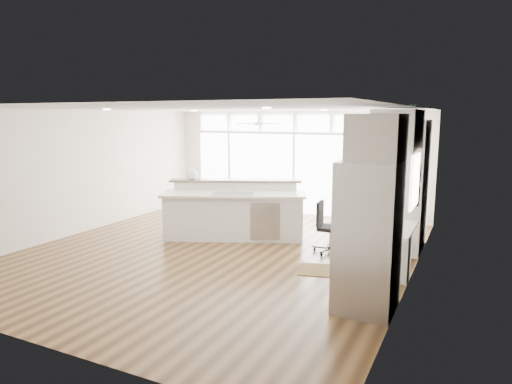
% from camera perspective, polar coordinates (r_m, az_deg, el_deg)
% --- Properties ---
extents(floor, '(7.00, 8.00, 0.02)m').
position_cam_1_polar(floor, '(8.83, -4.69, -7.51)').
color(floor, '#422A14').
rests_on(floor, ground).
extents(ceiling, '(7.00, 8.00, 0.02)m').
position_cam_1_polar(ceiling, '(8.45, -4.95, 10.35)').
color(ceiling, silver).
rests_on(ceiling, wall_back).
extents(wall_back, '(7.00, 0.04, 2.70)m').
position_cam_1_polar(wall_back, '(12.12, 4.93, 3.70)').
color(wall_back, beige).
rests_on(wall_back, floor).
extents(wall_front, '(7.00, 0.04, 2.70)m').
position_cam_1_polar(wall_front, '(5.56, -26.49, -4.23)').
color(wall_front, beige).
rests_on(wall_front, floor).
extents(wall_left, '(0.04, 8.00, 2.70)m').
position_cam_1_polar(wall_left, '(10.75, -21.08, 2.35)').
color(wall_left, beige).
rests_on(wall_left, floor).
extents(wall_right, '(0.04, 8.00, 2.70)m').
position_cam_1_polar(wall_right, '(7.40, 19.16, -0.53)').
color(wall_right, beige).
rests_on(wall_right, floor).
extents(glass_wall, '(5.80, 0.06, 2.08)m').
position_cam_1_polar(glass_wall, '(12.10, 4.80, 2.26)').
color(glass_wall, white).
rests_on(glass_wall, wall_back).
extents(transom_row, '(5.90, 0.06, 0.40)m').
position_cam_1_polar(transom_row, '(12.00, 4.89, 8.57)').
color(transom_row, white).
rests_on(transom_row, wall_back).
extents(desk_window, '(0.04, 0.85, 0.85)m').
position_cam_1_polar(desk_window, '(7.67, 19.22, 1.32)').
color(desk_window, white).
rests_on(desk_window, wall_right).
extents(ceiling_fan, '(1.16, 1.16, 0.32)m').
position_cam_1_polar(ceiling_fan, '(11.15, 0.33, 9.05)').
color(ceiling_fan, silver).
rests_on(ceiling_fan, ceiling).
extents(recessed_lights, '(3.40, 3.00, 0.02)m').
position_cam_1_polar(recessed_lights, '(8.62, -4.25, 10.21)').
color(recessed_lights, silver).
rests_on(recessed_lights, ceiling).
extents(oven_cabinet, '(0.64, 1.20, 2.50)m').
position_cam_1_polar(oven_cabinet, '(9.22, 18.48, 0.78)').
color(oven_cabinet, white).
rests_on(oven_cabinet, floor).
extents(desk_nook, '(0.72, 1.30, 0.76)m').
position_cam_1_polar(desk_nook, '(7.95, 16.38, -6.88)').
color(desk_nook, white).
rests_on(desk_nook, floor).
extents(upper_cabinets, '(0.64, 1.30, 0.64)m').
position_cam_1_polar(upper_cabinets, '(7.64, 17.38, 7.42)').
color(upper_cabinets, white).
rests_on(upper_cabinets, wall_right).
extents(refrigerator, '(0.76, 0.90, 2.00)m').
position_cam_1_polar(refrigerator, '(6.23, 13.86, -5.40)').
color(refrigerator, '#A5A6AA').
rests_on(refrigerator, floor).
extents(fridge_cabinet, '(0.64, 0.90, 0.60)m').
position_cam_1_polar(fridge_cabinet, '(6.02, 14.92, 6.60)').
color(fridge_cabinet, white).
rests_on(fridge_cabinet, wall_right).
extents(framed_photos, '(0.06, 0.22, 0.80)m').
position_cam_1_polar(framed_photos, '(8.30, 19.69, 0.84)').
color(framed_photos, black).
rests_on(framed_photos, wall_right).
extents(kitchen_island, '(3.20, 2.23, 1.19)m').
position_cam_1_polar(kitchen_island, '(9.63, -2.80, -2.34)').
color(kitchen_island, white).
rests_on(kitchen_island, floor).
extents(rug, '(1.05, 0.87, 0.01)m').
position_cam_1_polar(rug, '(7.86, 8.72, -9.66)').
color(rug, '#3C2913').
rests_on(rug, floor).
extents(office_chair, '(0.53, 0.50, 0.96)m').
position_cam_1_polar(office_chair, '(8.76, 9.30, -4.42)').
color(office_chair, black).
rests_on(office_chair, floor).
extents(fishbowl, '(0.33, 0.33, 0.24)m').
position_cam_1_polar(fishbowl, '(10.03, -8.03, 2.20)').
color(fishbowl, silver).
rests_on(fishbowl, kitchen_island).
extents(monitor, '(0.17, 0.53, 0.44)m').
position_cam_1_polar(monitor, '(7.82, 16.01, -2.62)').
color(monitor, black).
rests_on(monitor, desk_nook).
extents(keyboard, '(0.17, 0.34, 0.02)m').
position_cam_1_polar(keyboard, '(7.90, 14.73, -4.01)').
color(keyboard, silver).
rests_on(keyboard, desk_nook).
extents(potted_plant, '(0.28, 0.30, 0.22)m').
position_cam_1_polar(potted_plant, '(9.12, 18.93, 9.24)').
color(potted_plant, '#265A28').
rests_on(potted_plant, oven_cabinet).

